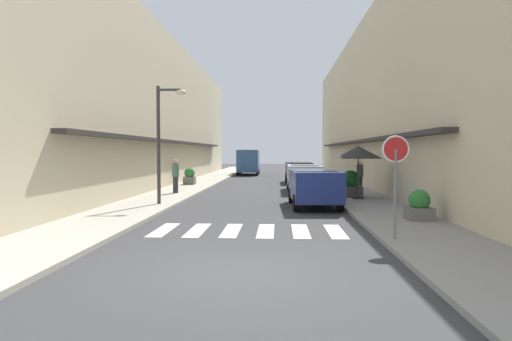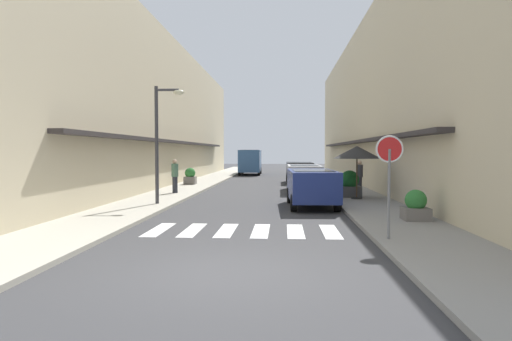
# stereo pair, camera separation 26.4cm
# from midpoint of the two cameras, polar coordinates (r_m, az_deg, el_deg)

# --- Properties ---
(ground_plane) EXTENTS (106.37, 106.37, 0.00)m
(ground_plane) POSITION_cam_midpoint_polar(r_m,az_deg,el_deg) (27.24, 0.93, -2.17)
(ground_plane) COLOR #38383A
(sidewalk_left) EXTENTS (2.60, 67.69, 0.12)m
(sidewalk_left) POSITION_cam_midpoint_polar(r_m,az_deg,el_deg) (27.77, -8.52, -1.99)
(sidewalk_left) COLOR #ADA899
(sidewalk_left) RESTS_ON ground_plane
(sidewalk_right) EXTENTS (2.60, 67.69, 0.12)m
(sidewalk_right) POSITION_cam_midpoint_polar(r_m,az_deg,el_deg) (27.46, 10.50, -2.05)
(sidewalk_right) COLOR gray
(sidewalk_right) RESTS_ON ground_plane
(building_row_left) EXTENTS (5.50, 45.51, 9.44)m
(building_row_left) POSITION_cam_midpoint_polar(r_m,az_deg,el_deg) (30.14, -15.18, 7.17)
(building_row_left) COLOR beige
(building_row_left) RESTS_ON ground_plane
(building_row_right) EXTENTS (5.50, 45.51, 10.22)m
(building_row_right) POSITION_cam_midpoint_polar(r_m,az_deg,el_deg) (29.64, 17.57, 7.98)
(building_row_right) COLOR beige
(building_row_right) RESTS_ON ground_plane
(crosswalk) EXTENTS (5.20, 2.20, 0.01)m
(crosswalk) POSITION_cam_midpoint_polar(r_m,az_deg,el_deg) (12.27, -1.58, -7.78)
(crosswalk) COLOR silver
(crosswalk) RESTS_ON ground_plane
(parked_car_near) EXTENTS (1.94, 4.15, 1.47)m
(parked_car_near) POSITION_cam_midpoint_polar(r_m,az_deg,el_deg) (17.50, 7.07, -1.73)
(parked_car_near) COLOR navy
(parked_car_near) RESTS_ON ground_plane
(parked_car_mid) EXTENTS (1.83, 4.46, 1.47)m
(parked_car_mid) POSITION_cam_midpoint_polar(r_m,az_deg,el_deg) (24.34, 5.91, -0.56)
(parked_car_mid) COLOR silver
(parked_car_mid) RESTS_ON ground_plane
(parked_car_far) EXTENTS (1.84, 4.04, 1.47)m
(parked_car_far) POSITION_cam_midpoint_polar(r_m,az_deg,el_deg) (31.00, 5.27, 0.08)
(parked_car_far) COLOR black
(parked_car_far) RESTS_ON ground_plane
(delivery_van) EXTENTS (2.07, 5.43, 2.37)m
(delivery_van) POSITION_cam_midpoint_polar(r_m,az_deg,el_deg) (42.19, -1.15, 1.36)
(delivery_van) COLOR #33598C
(delivery_van) RESTS_ON ground_plane
(round_street_sign) EXTENTS (0.65, 0.07, 2.45)m
(round_street_sign) POSITION_cam_midpoint_polar(r_m,az_deg,el_deg) (10.88, 16.93, 1.33)
(round_street_sign) COLOR slate
(round_street_sign) RESTS_ON sidewalk_right
(street_lamp) EXTENTS (1.19, 0.28, 4.66)m
(street_lamp) POSITION_cam_midpoint_polar(r_m,az_deg,el_deg) (17.91, -12.26, 5.04)
(street_lamp) COLOR #38383D
(street_lamp) RESTS_ON sidewalk_left
(cafe_umbrella) EXTENTS (2.09, 2.09, 2.32)m
(cafe_umbrella) POSITION_cam_midpoint_polar(r_m,az_deg,el_deg) (19.85, 12.70, 2.27)
(cafe_umbrella) COLOR #262626
(cafe_umbrella) RESTS_ON sidewalk_right
(planter_corner) EXTENTS (0.76, 0.76, 0.92)m
(planter_corner) POSITION_cam_midpoint_polar(r_m,az_deg,el_deg) (14.25, 19.85, -4.35)
(planter_corner) COLOR slate
(planter_corner) RESTS_ON sidewalk_right
(planter_midblock) EXTENTS (0.99, 0.99, 1.21)m
(planter_midblock) POSITION_cam_midpoint_polar(r_m,az_deg,el_deg) (20.80, 11.76, -1.79)
(planter_midblock) COLOR #4C4C4C
(planter_midblock) RESTS_ON sidewalk_right
(planter_far) EXTENTS (0.71, 0.71, 1.05)m
(planter_far) POSITION_cam_midpoint_polar(r_m,az_deg,el_deg) (28.39, -8.84, -0.76)
(planter_far) COLOR slate
(planter_far) RESTS_ON sidewalk_left
(pedestrian_walking_near) EXTENTS (0.34, 0.34, 1.69)m
(pedestrian_walking_near) POSITION_cam_midpoint_polar(r_m,az_deg,el_deg) (22.50, -10.69, -0.61)
(pedestrian_walking_near) COLOR #282B33
(pedestrian_walking_near) RESTS_ON sidewalk_left
(pedestrian_walking_far) EXTENTS (0.34, 0.34, 1.63)m
(pedestrian_walking_far) POSITION_cam_midpoint_polar(r_m,az_deg,el_deg) (22.87, 12.95, -0.67)
(pedestrian_walking_far) COLOR #282B33
(pedestrian_walking_far) RESTS_ON sidewalk_right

